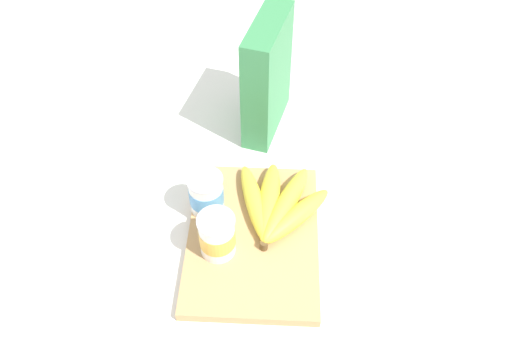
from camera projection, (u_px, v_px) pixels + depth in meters
ground_plane at (253, 241)px, 0.97m from camera, size 2.40×2.40×0.00m
cutting_board at (253, 238)px, 0.96m from camera, size 0.32×0.23×0.02m
cereal_box at (267, 77)px, 1.08m from camera, size 0.19×0.10×0.26m
yogurt_cup_front at (217, 235)px, 0.90m from camera, size 0.06×0.06×0.09m
yogurt_cup_back at (206, 194)px, 0.97m from camera, size 0.07×0.07×0.08m
banana_bunch at (276, 206)px, 0.98m from camera, size 0.20×0.19×0.04m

